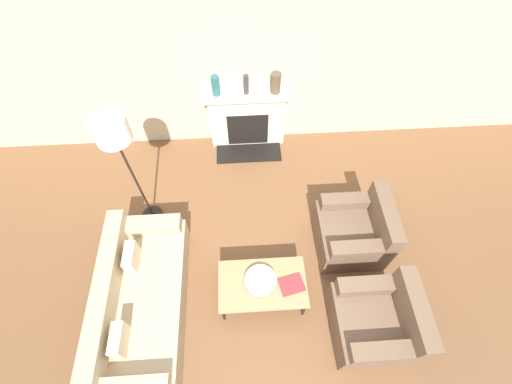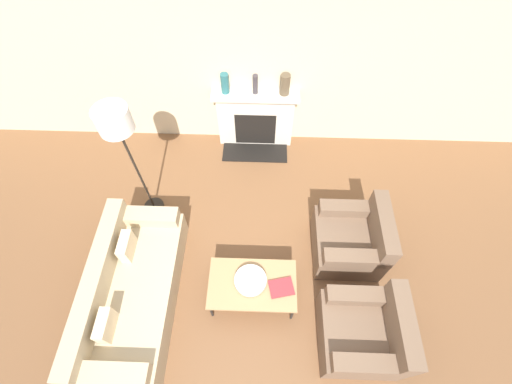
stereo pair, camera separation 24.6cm
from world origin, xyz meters
name	(u,v)px [view 2 (the right image)]	position (x,y,z in m)	size (l,w,h in m)	color
ground_plane	(264,322)	(0.00, 0.00, 0.00)	(18.00, 18.00, 0.00)	brown
wall_back	(270,61)	(0.00, 3.09, 1.45)	(18.00, 0.06, 2.90)	beige
fireplace	(255,120)	(-0.20, 2.95, 0.49)	(1.29, 0.59, 1.01)	beige
couch	(131,291)	(-1.60, 0.23, 0.28)	(0.90, 2.03, 0.74)	tan
armchair_near	(364,333)	(1.11, -0.15, 0.32)	(0.85, 0.87, 0.86)	brown
armchair_far	(352,240)	(1.11, 0.98, 0.32)	(0.85, 0.87, 0.86)	brown
coffee_table	(252,285)	(-0.15, 0.33, 0.37)	(1.04, 0.63, 0.39)	tan
bowl	(250,280)	(-0.17, 0.36, 0.44)	(0.38, 0.38, 0.07)	silver
book	(281,288)	(0.19, 0.30, 0.41)	(0.32, 0.27, 0.02)	#9E2D33
floor_lamp	(117,128)	(-1.66, 1.59, 1.64)	(0.39, 0.39, 1.90)	black
mantel_vase_left	(225,83)	(-0.64, 2.96, 1.16)	(0.12, 0.12, 0.31)	#28666B
mantel_vase_center_left	(255,84)	(-0.20, 2.96, 1.16)	(0.08, 0.08, 0.30)	#3D383D
mantel_vase_center_right	(285,84)	(0.22, 2.96, 1.17)	(0.14, 0.14, 0.32)	brown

